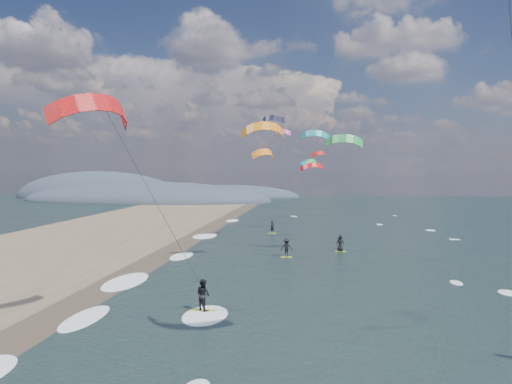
# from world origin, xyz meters

# --- Properties ---
(ground) EXTENTS (260.00, 260.00, 0.00)m
(ground) POSITION_xyz_m (0.00, 0.00, 0.00)
(ground) COLOR black
(ground) RESTS_ON ground
(wet_sand_strip) EXTENTS (3.00, 240.00, 0.00)m
(wet_sand_strip) POSITION_xyz_m (-12.00, 10.00, 0.00)
(wet_sand_strip) COLOR #382D23
(wet_sand_strip) RESTS_ON ground
(coastal_hills) EXTENTS (80.00, 41.00, 15.00)m
(coastal_hills) POSITION_xyz_m (-44.84, 107.86, 0.00)
(coastal_hills) COLOR #3D4756
(coastal_hills) RESTS_ON ground
(kitesurfer_near_b) EXTENTS (7.01, 9.51, 12.86)m
(kitesurfer_near_b) POSITION_xyz_m (-6.14, 3.83, 8.41)
(kitesurfer_near_b) COLOR #B3CE24
(kitesurfer_near_b) RESTS_ON ground
(far_kitesurfers) EXTENTS (9.29, 17.75, 1.80)m
(far_kitesurfers) POSITION_xyz_m (1.31, 30.37, 0.88)
(far_kitesurfers) COLOR #B3CE24
(far_kitesurfers) RESTS_ON ground
(bg_kite_field) EXTENTS (12.83, 72.77, 8.35)m
(bg_kite_field) POSITION_xyz_m (0.66, 55.52, 11.75)
(bg_kite_field) COLOR green
(bg_kite_field) RESTS_ON ground
(shoreline_surf) EXTENTS (2.40, 79.40, 0.11)m
(shoreline_surf) POSITION_xyz_m (-10.80, 14.75, 0.00)
(shoreline_surf) COLOR white
(shoreline_surf) RESTS_ON ground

